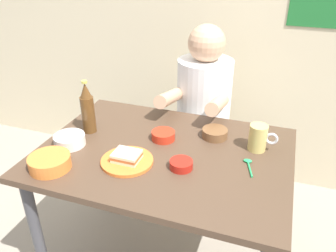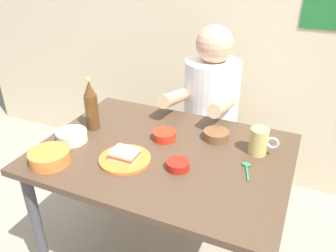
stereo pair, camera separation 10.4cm
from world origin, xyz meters
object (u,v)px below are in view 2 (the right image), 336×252
at_px(sambal_bowl_red, 178,165).
at_px(beer_mug, 259,141).
at_px(plate_orange, 125,159).
at_px(stool, 208,155).
at_px(sandwich, 125,154).
at_px(dining_table, 164,168).
at_px(person_seated, 211,96).
at_px(beer_bottle, 91,107).

bearing_deg(sambal_bowl_red, beer_mug, 41.80).
xyz_separation_m(plate_orange, beer_mug, (0.50, 0.29, 0.05)).
bearing_deg(stool, sandwich, -100.29).
xyz_separation_m(dining_table, person_seated, (0.02, 0.62, 0.12)).
distance_m(dining_table, sandwich, 0.22).
xyz_separation_m(stool, beer_bottle, (-0.43, -0.58, 0.51)).
relative_size(beer_mug, sambal_bowl_red, 1.31).
height_order(stool, beer_mug, beer_mug).
distance_m(stool, beer_mug, 0.75).
bearing_deg(beer_bottle, plate_orange, -33.00).
distance_m(person_seated, sandwich, 0.77).
bearing_deg(stool, dining_table, -92.06).
bearing_deg(beer_mug, plate_orange, -150.41).
distance_m(stool, sambal_bowl_red, 0.84).
height_order(plate_orange, beer_mug, beer_mug).
bearing_deg(beer_bottle, dining_table, -7.02).
bearing_deg(plate_orange, sandwich, 0.00).
distance_m(person_seated, beer_bottle, 0.72).
bearing_deg(sambal_bowl_red, plate_orange, -170.47).
relative_size(plate_orange, beer_bottle, 0.84).
relative_size(plate_orange, beer_mug, 1.75).
xyz_separation_m(sandwich, sambal_bowl_red, (0.23, 0.04, -0.01)).
height_order(person_seated, plate_orange, person_seated).
bearing_deg(plate_orange, person_seated, 79.56).
height_order(dining_table, plate_orange, plate_orange).
distance_m(sandwich, sambal_bowl_red, 0.23).
bearing_deg(sambal_bowl_red, beer_bottle, 163.85).
height_order(beer_mug, beer_bottle, beer_bottle).
bearing_deg(person_seated, sambal_bowl_red, -83.12).
height_order(stool, beer_bottle, beer_bottle).
xyz_separation_m(sandwich, beer_mug, (0.50, 0.29, 0.03)).
height_order(person_seated, sambal_bowl_red, person_seated).
distance_m(plate_orange, sambal_bowl_red, 0.23).
bearing_deg(beer_mug, sambal_bowl_red, -138.20).
distance_m(stool, sandwich, 0.89).
distance_m(dining_table, person_seated, 0.63).
bearing_deg(beer_mug, stool, 127.04).
bearing_deg(dining_table, person_seated, 87.90).
xyz_separation_m(stool, plate_orange, (-0.14, -0.77, 0.40)).
bearing_deg(person_seated, dining_table, -92.10).
height_order(dining_table, sambal_bowl_red, sambal_bowl_red).
relative_size(dining_table, plate_orange, 5.00).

